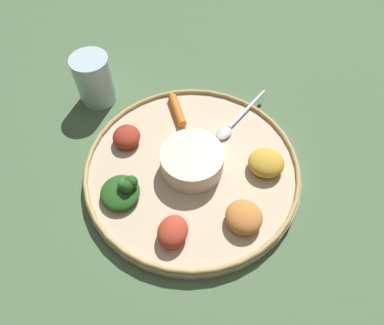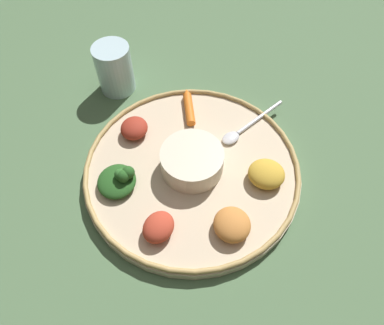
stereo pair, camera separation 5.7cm
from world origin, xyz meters
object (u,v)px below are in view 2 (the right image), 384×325
object	(u,v)px
greens_pile	(118,180)
drinking_glass	(115,71)
center_bowl	(192,160)
carrot_near_spoon	(189,106)
spoon	(244,129)

from	to	relation	value
greens_pile	drinking_glass	bearing A→B (deg)	-139.68
center_bowl	carrot_near_spoon	bearing A→B (deg)	-144.80
center_bowl	spoon	bearing A→B (deg)	163.59
spoon	greens_pile	distance (m)	0.24
drinking_glass	center_bowl	bearing A→B (deg)	68.23
greens_pile	drinking_glass	distance (m)	0.24
center_bowl	greens_pile	world-z (taller)	center_bowl
drinking_glass	greens_pile	bearing A→B (deg)	40.32
greens_pile	carrot_near_spoon	xyz separation A→B (m)	(-0.20, 0.01, -0.01)
greens_pile	spoon	bearing A→B (deg)	150.89
drinking_glass	carrot_near_spoon	bearing A→B (deg)	94.16
greens_pile	carrot_near_spoon	size ratio (longest dim) A/B	1.13
greens_pile	center_bowl	bearing A→B (deg)	138.03
center_bowl	drinking_glass	distance (m)	0.25
spoon	carrot_near_spoon	size ratio (longest dim) A/B	1.92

